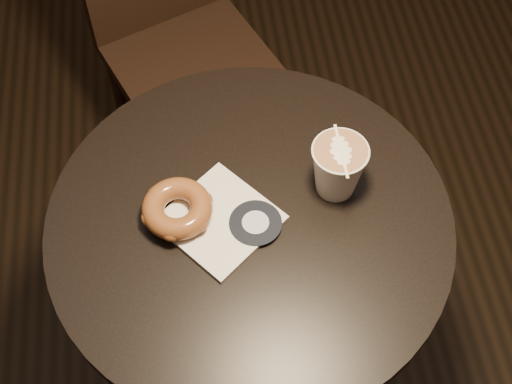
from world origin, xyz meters
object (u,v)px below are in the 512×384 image
latte_cup (338,169)px  cafe_table (250,271)px  doughnut (177,209)px  chair (172,11)px  pastry_bag (220,220)px

latte_cup → cafe_table: bearing=-163.5°
doughnut → chair: bearing=88.8°
cafe_table → pastry_bag: pastry_bag is taller
chair → cafe_table: bearing=-104.9°
doughnut → latte_cup: 0.28m
pastry_bag → doughnut: doughnut is taller
pastry_bag → doughnut: size_ratio=1.39×
cafe_table → latte_cup: latte_cup is taller
doughnut → cafe_table: bearing=-9.1°
chair → latte_cup: (0.26, -0.71, 0.26)m
pastry_bag → chair: bearing=54.0°
chair → pastry_bag: (0.05, -0.75, 0.21)m
pastry_bag → doughnut: 0.08m
chair → doughnut: 0.77m
cafe_table → doughnut: bearing=170.9°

